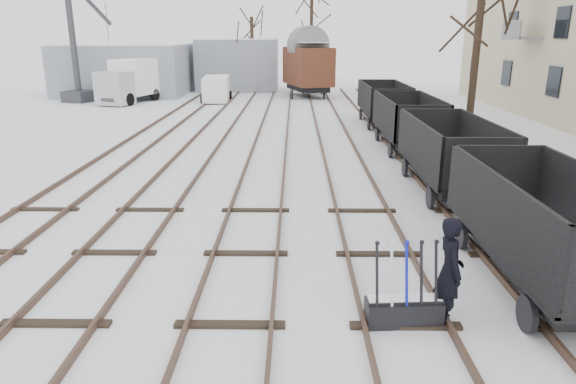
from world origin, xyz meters
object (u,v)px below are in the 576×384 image
lorry (135,80)px  crane (77,68)px  freight_wagon_a (544,243)px  worker (450,271)px  ground_frame (404,309)px  box_van_wagon (308,65)px  panel_van (216,89)px

lorry → crane: (-4.23, 0.02, 0.85)m
freight_wagon_a → worker: bearing=-147.0°
ground_frame → lorry: (-13.74, 30.83, 1.31)m
ground_frame → box_van_wagon: 34.43m
ground_frame → worker: size_ratio=0.78×
ground_frame → worker: worker is taller
ground_frame → crane: bearing=116.3°
panel_van → crane: size_ratio=0.46×
box_van_wagon → panel_van: size_ratio=1.45×
lorry → crane: bearing=-162.2°
box_van_wagon → ground_frame: bearing=-104.8°
crane → worker: bearing=-39.8°
freight_wagon_a → crane: (-20.99, 29.27, 1.59)m
worker → freight_wagon_a: freight_wagon_a is taller
worker → box_van_wagon: box_van_wagon is taller
ground_frame → box_van_wagon: bearing=87.5°
box_van_wagon → panel_van: (-6.90, -3.35, -1.53)m
worker → box_van_wagon: (-1.60, 34.25, 1.53)m
freight_wagon_a → lorry: bearing=119.8°
worker → ground_frame: bearing=95.5°
worker → panel_van: size_ratio=0.45×
crane → panel_van: bearing=19.7°
panel_van → freight_wagon_a: bearing=-74.1°
freight_wagon_a → crane: size_ratio=0.59×
panel_van → crane: (-10.22, -0.15, 1.49)m
ground_frame → freight_wagon_a: size_ratio=0.27×
worker → panel_van: (-8.49, 30.90, -0.00)m
panel_van → box_van_wagon: bearing=21.8°
worker → lorry: lorry is taller
box_van_wagon → crane: (-17.12, -3.51, -0.04)m
crane → lorry: bearing=18.6°
panel_van → lorry: bearing=177.5°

